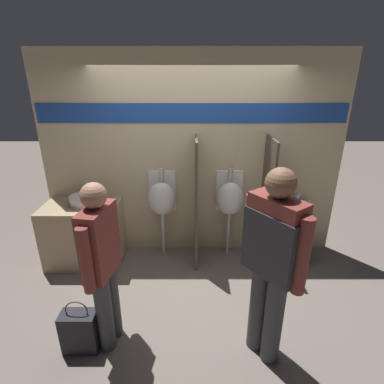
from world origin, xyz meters
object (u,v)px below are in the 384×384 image
cell_phone (100,209)px  person_in_vest (272,256)px  sink_basin (85,200)px  person_with_lanyard (102,262)px  shopping_bag (80,331)px  urinal_near_counter (162,199)px  toilet (296,237)px  urinal_far (230,199)px

cell_phone → person_in_vest: (1.80, -1.33, 0.20)m
sink_basin → person_with_lanyard: 1.52m
shopping_bag → urinal_near_counter: bearing=68.9°
toilet → person_in_vest: 1.82m
urinal_far → person_with_lanyard: bearing=-130.1°
person_in_vest → shopping_bag: person_in_vest is taller
person_with_lanyard → shopping_bag: bearing=121.2°
sink_basin → toilet: size_ratio=0.42×
urinal_far → shopping_bag: bearing=-133.5°
sink_basin → urinal_far: (1.90, 0.13, -0.04)m
urinal_far → person_in_vest: size_ratio=0.70×
person_in_vest → toilet: bearing=-63.2°
person_with_lanyard → toilet: bearing=-48.1°
cell_phone → urinal_near_counter: bearing=22.9°
urinal_near_counter → person_with_lanyard: 1.57m
person_in_vest → person_with_lanyard: size_ratio=1.10×
person_with_lanyard → shopping_bag: size_ratio=2.94×
person_in_vest → person_with_lanyard: person_in_vest is taller
urinal_far → toilet: (0.91, -0.15, -0.51)m
urinal_far → sink_basin: bearing=-176.1°
cell_phone → shopping_bag: 1.45m
toilet → person_in_vest: bearing=-117.2°
person_with_lanyard → cell_phone: bearing=27.1°
urinal_near_counter → urinal_far: (0.91, 0.00, 0.00)m
urinal_near_counter → person_with_lanyard: size_ratio=0.77×
cell_phone → urinal_near_counter: (0.75, 0.32, 0.01)m
sink_basin → urinal_far: bearing=3.9°
person_in_vest → person_with_lanyard: bearing=49.0°
urinal_near_counter → person_in_vest: size_ratio=0.70×
shopping_bag → person_in_vest: bearing=-0.9°
urinal_far → person_with_lanyard: 1.99m
urinal_far → urinal_near_counter: bearing=180.0°
urinal_near_counter → shopping_bag: 1.85m
sink_basin → person_in_vest: 2.55m
person_with_lanyard → shopping_bag: person_with_lanyard is taller
cell_phone → sink_basin: bearing=142.1°
cell_phone → urinal_far: 1.69m
urinal_far → person_in_vest: (0.14, -1.65, 0.19)m
urinal_near_counter → person_with_lanyard: person_with_lanyard is taller
cell_phone → shopping_bag: bearing=-84.7°
urinal_near_counter → urinal_far: same height
cell_phone → person_in_vest: person_in_vest is taller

